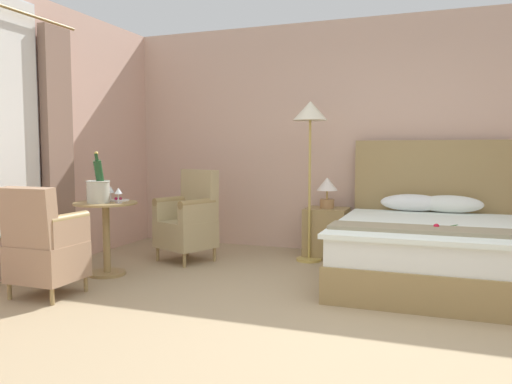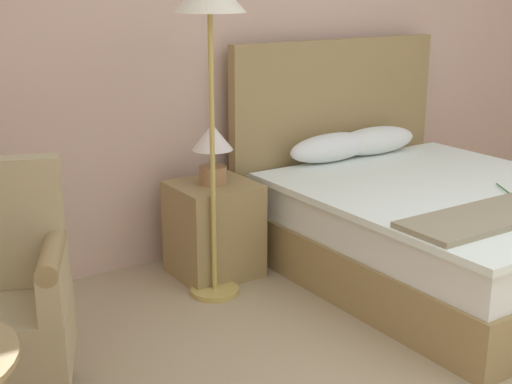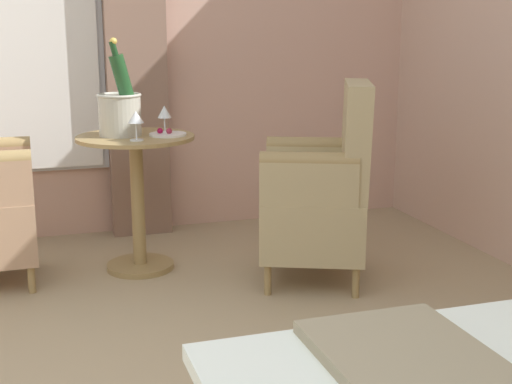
# 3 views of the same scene
# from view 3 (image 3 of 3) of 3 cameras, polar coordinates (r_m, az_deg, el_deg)

# --- Properties ---
(side_table_round) EXTENTS (0.61, 0.61, 0.73)m
(side_table_round) POSITION_cam_3_polar(r_m,az_deg,el_deg) (3.81, -9.48, 0.35)
(side_table_round) COLOR #9A7F4D
(side_table_round) RESTS_ON ground
(champagne_bucket) EXTENTS (0.23, 0.23, 0.50)m
(champagne_bucket) POSITION_cam_3_polar(r_m,az_deg,el_deg) (3.76, -10.82, 6.60)
(champagne_bucket) COLOR #B8B9A9
(champagne_bucket) RESTS_ON side_table_round
(wine_glass_near_bucket) EXTENTS (0.08, 0.08, 0.15)m
(wine_glass_near_bucket) POSITION_cam_3_polar(r_m,az_deg,el_deg) (3.58, -9.59, 5.80)
(wine_glass_near_bucket) COLOR white
(wine_glass_near_bucket) RESTS_ON side_table_round
(wine_glass_near_edge) EXTENTS (0.07, 0.07, 0.14)m
(wine_glass_near_edge) POSITION_cam_3_polar(r_m,az_deg,el_deg) (3.83, -7.34, 6.24)
(wine_glass_near_edge) COLOR white
(wine_glass_near_edge) RESTS_ON side_table_round
(snack_plate) EXTENTS (0.19, 0.19, 0.04)m
(snack_plate) POSITION_cam_3_polar(r_m,az_deg,el_deg) (3.73, -7.10, 4.63)
(snack_plate) COLOR white
(snack_plate) RESTS_ON side_table_round
(armchair_by_window) EXTENTS (0.71, 0.69, 1.02)m
(armchair_by_window) POSITION_cam_3_polar(r_m,az_deg,el_deg) (3.60, 5.35, -0.12)
(armchair_by_window) COLOR #9A7F4D
(armchair_by_window) RESTS_ON ground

